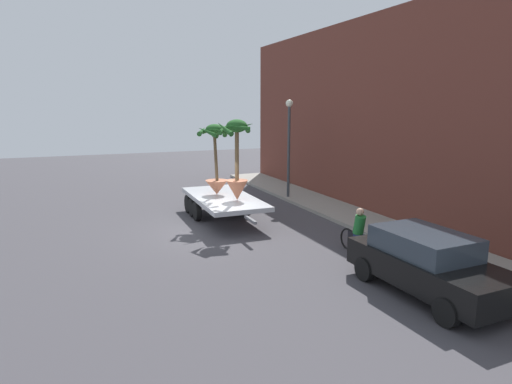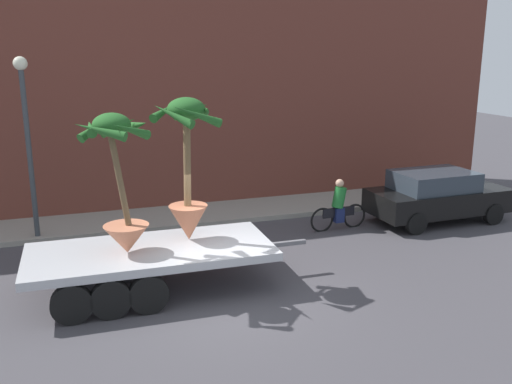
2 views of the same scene
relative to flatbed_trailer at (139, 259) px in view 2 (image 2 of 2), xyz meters
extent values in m
plane|color=#423F44|center=(1.75, -1.01, -0.75)|extent=(60.00, 60.00, 0.00)
cube|color=gray|center=(1.75, 5.09, -0.68)|extent=(24.00, 2.20, 0.15)
cube|color=brown|center=(1.75, 6.79, 3.47)|extent=(24.00, 1.20, 8.45)
cube|color=#B7BABF|center=(0.25, 0.00, 0.14)|extent=(5.28, 2.40, 0.18)
cylinder|color=black|center=(-1.41, 1.10, -0.35)|extent=(0.80, 0.23, 0.80)
cylinder|color=black|center=(-1.44, -1.06, -0.35)|extent=(0.80, 0.23, 0.80)
cylinder|color=black|center=(-0.68, 1.09, -0.35)|extent=(0.80, 0.23, 0.80)
cylinder|color=black|center=(-0.71, -1.07, -0.35)|extent=(0.80, 0.23, 0.80)
cylinder|color=black|center=(0.06, 1.08, -0.35)|extent=(0.80, 0.23, 0.80)
cylinder|color=black|center=(0.03, -1.08, -0.35)|extent=(0.80, 0.23, 0.80)
cube|color=slate|center=(3.37, -0.05, -0.01)|extent=(1.00, 0.12, 0.10)
cone|color=#C17251|center=(-0.25, -0.12, 0.53)|extent=(0.95, 0.95, 0.61)
cylinder|color=brown|center=(-0.33, -0.12, 1.89)|extent=(0.40, 0.13, 2.11)
ellipsoid|color=#235B23|center=(-0.41, -0.12, 2.94)|extent=(0.76, 0.76, 0.47)
cone|color=#235B23|center=(0.12, -0.03, 2.91)|extent=(0.38, 1.12, 0.40)
cone|color=#235B23|center=(-0.26, 0.24, 2.86)|extent=(0.81, 0.50, 0.50)
cone|color=#235B23|center=(-0.69, 0.24, 2.86)|extent=(0.85, 0.71, 0.56)
cone|color=#235B23|center=(-0.82, -0.13, 2.91)|extent=(0.21, 0.84, 0.33)
cone|color=#235B23|center=(-0.67, -0.58, 2.90)|extent=(1.04, 0.70, 0.42)
cone|color=#235B23|center=(-0.10, -0.51, 2.88)|extent=(0.92, 0.78, 0.51)
cone|color=#B26647|center=(1.16, 0.28, 0.63)|extent=(0.87, 0.87, 0.80)
cylinder|color=brown|center=(1.17, 0.28, 2.09)|extent=(0.20, 0.16, 2.13)
ellipsoid|color=#235B23|center=(1.18, 0.28, 3.16)|extent=(0.81, 0.81, 0.51)
cone|color=#235B23|center=(1.60, 0.21, 3.12)|extent=(0.34, 0.89, 0.35)
cone|color=#235B23|center=(1.35, 0.64, 3.09)|extent=(0.84, 0.54, 0.46)
cone|color=#235B23|center=(0.79, 0.61, 3.11)|extent=(0.84, 0.92, 0.44)
cone|color=#235B23|center=(0.83, -0.08, 3.08)|extent=(0.86, 0.84, 0.55)
cone|color=#235B23|center=(1.29, -0.27, 3.08)|extent=(1.13, 0.42, 0.59)
torus|color=black|center=(6.64, 2.61, -0.41)|extent=(0.74, 0.11, 0.74)
torus|color=black|center=(5.54, 2.54, -0.41)|extent=(0.74, 0.11, 0.74)
cube|color=black|center=(6.09, 2.58, -0.23)|extent=(1.04, 0.13, 0.28)
cylinder|color=#1E702D|center=(6.09, 2.58, 0.22)|extent=(0.46, 0.37, 0.65)
sphere|color=tan|center=(6.09, 2.58, 0.64)|extent=(0.24, 0.24, 0.24)
cube|color=navy|center=(6.09, 2.58, -0.31)|extent=(0.29, 0.26, 0.44)
cube|color=black|center=(9.34, 2.32, -0.08)|extent=(4.30, 1.94, 0.70)
cube|color=#2D3842|center=(9.12, 2.32, 0.55)|extent=(2.38, 1.71, 0.56)
cylinder|color=black|center=(10.70, 3.22, -0.43)|extent=(0.64, 0.22, 0.64)
cylinder|color=black|center=(10.74, 1.49, -0.43)|extent=(0.64, 0.22, 0.64)
cylinder|color=black|center=(7.93, 3.15, -0.43)|extent=(0.64, 0.22, 0.64)
cylinder|color=black|center=(7.97, 1.42, -0.43)|extent=(0.64, 0.22, 0.64)
cylinder|color=#383D42|center=(-2.26, 4.29, 1.65)|extent=(0.14, 0.14, 4.50)
sphere|color=#EAEACC|center=(-2.26, 4.29, 4.05)|extent=(0.36, 0.36, 0.36)
camera|label=1|loc=(17.16, -5.62, 3.89)|focal=30.67mm
camera|label=2|loc=(-1.25, -11.52, 4.39)|focal=39.18mm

